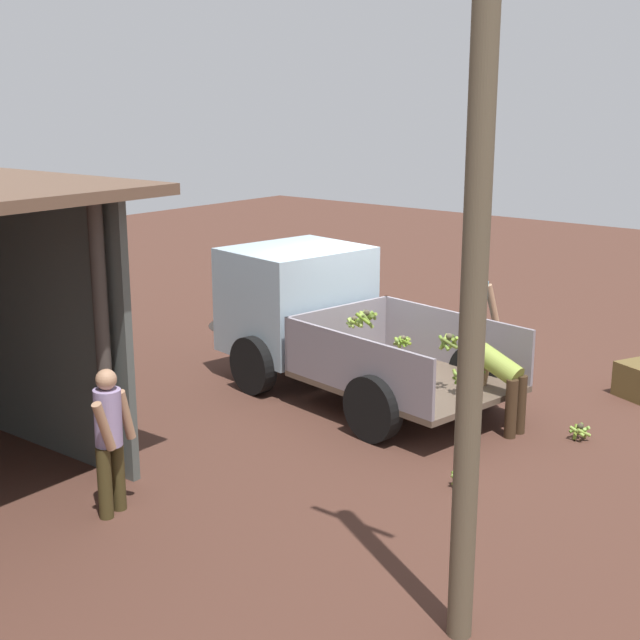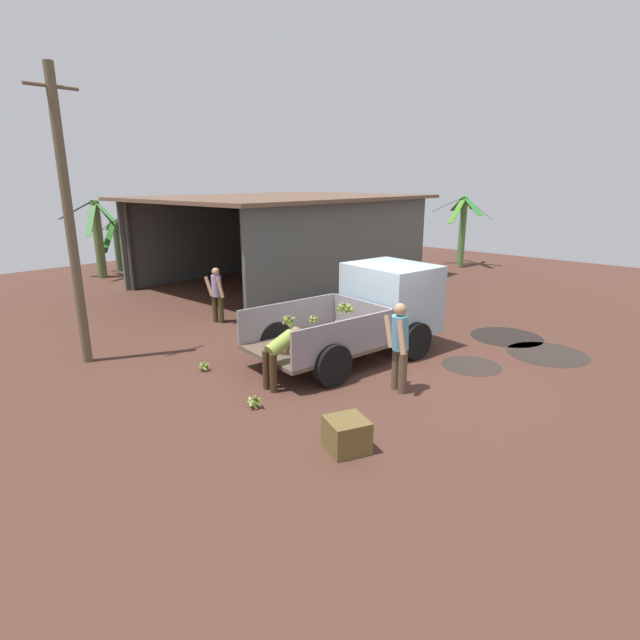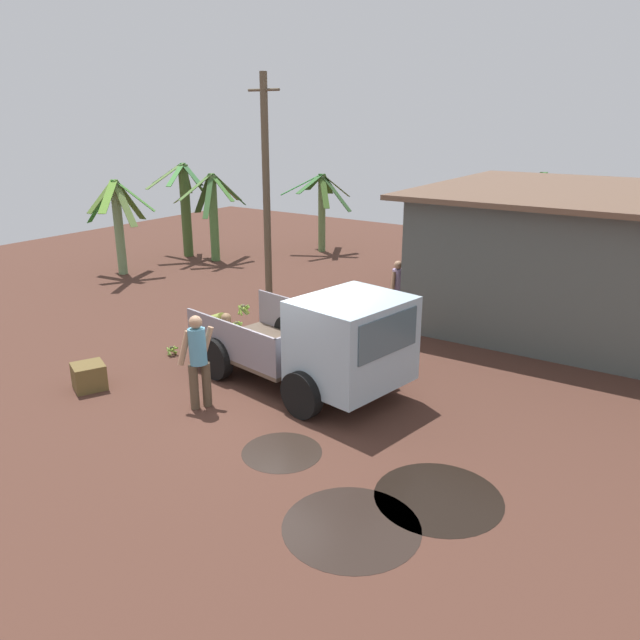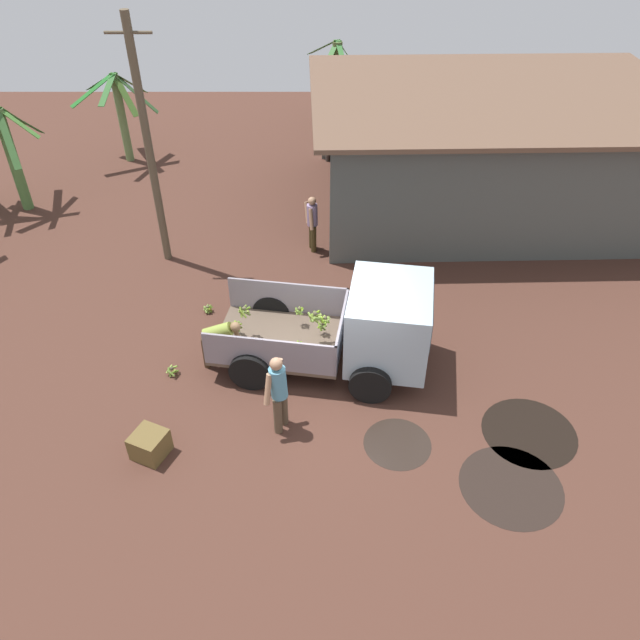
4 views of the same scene
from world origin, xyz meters
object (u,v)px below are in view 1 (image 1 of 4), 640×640
at_px(person_foreground_visitor, 477,316).
at_px(person_worker_loading, 499,378).
at_px(person_bystander_near_shed, 110,435).
at_px(utility_pole, 476,255).
at_px(banana_bunch_on_ground_1, 580,430).
at_px(banana_bunch_on_ground_0, 460,479).
at_px(cargo_truck, 313,313).

distance_m(person_foreground_visitor, person_worker_loading, 2.26).
bearing_deg(person_bystander_near_shed, utility_pole, -8.06).
bearing_deg(banana_bunch_on_ground_1, person_foreground_visitor, -31.62).
height_order(person_foreground_visitor, person_worker_loading, person_foreground_visitor).
distance_m(banana_bunch_on_ground_0, banana_bunch_on_ground_1, 2.20).
relative_size(person_bystander_near_shed, banana_bunch_on_ground_1, 5.59).
bearing_deg(banana_bunch_on_ground_0, person_foreground_visitor, -62.29).
height_order(cargo_truck, person_bystander_near_shed, cargo_truck).
height_order(person_worker_loading, banana_bunch_on_ground_0, person_worker_loading).
relative_size(utility_pole, banana_bunch_on_ground_0, 24.45).
height_order(person_foreground_visitor, banana_bunch_on_ground_1, person_foreground_visitor).
relative_size(utility_pole, person_foreground_visitor, 3.52).
relative_size(person_worker_loading, banana_bunch_on_ground_0, 4.57).
bearing_deg(banana_bunch_on_ground_0, person_worker_loading, -73.81).
relative_size(person_foreground_visitor, person_worker_loading, 1.52).
relative_size(cargo_truck, person_foreground_visitor, 2.70).
bearing_deg(banana_bunch_on_ground_1, cargo_truck, 4.25).
relative_size(person_bystander_near_shed, banana_bunch_on_ground_0, 6.29).
relative_size(banana_bunch_on_ground_0, banana_bunch_on_ground_1, 0.89).
xyz_separation_m(utility_pole, banana_bunch_on_ground_0, (1.41, -2.39, -2.98)).
height_order(person_worker_loading, banana_bunch_on_ground_1, person_worker_loading).
height_order(person_bystander_near_shed, banana_bunch_on_ground_1, person_bystander_near_shed).
relative_size(person_foreground_visitor, banana_bunch_on_ground_1, 6.18).
height_order(cargo_truck, person_worker_loading, cargo_truck).
bearing_deg(cargo_truck, banana_bunch_on_ground_1, -166.81).
bearing_deg(utility_pole, banana_bunch_on_ground_0, -59.46).
bearing_deg(person_worker_loading, banana_bunch_on_ground_0, 110.48).
distance_m(person_bystander_near_shed, banana_bunch_on_ground_1, 5.79).
bearing_deg(person_foreground_visitor, banana_bunch_on_ground_0, -38.03).
xyz_separation_m(utility_pole, banana_bunch_on_ground_1, (0.97, -4.55, -2.96)).
relative_size(person_foreground_visitor, banana_bunch_on_ground_0, 6.94).
height_order(cargo_truck, banana_bunch_on_ground_1, cargo_truck).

